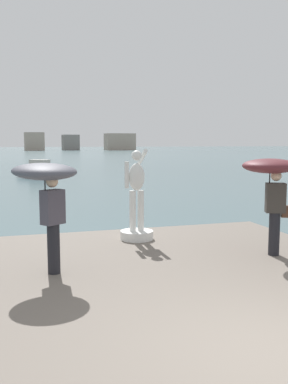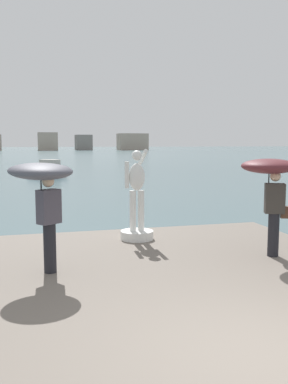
{
  "view_description": "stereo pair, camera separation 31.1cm",
  "coord_description": "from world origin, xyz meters",
  "px_view_note": "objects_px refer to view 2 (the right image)",
  "views": [
    {
      "loc": [
        -2.88,
        -3.71,
        2.7
      ],
      "look_at": [
        0.0,
        5.7,
        1.55
      ],
      "focal_mm": 40.11,
      "sensor_mm": 36.0,
      "label": 1
    },
    {
      "loc": [
        -2.58,
        -3.8,
        2.7
      ],
      "look_at": [
        0.0,
        5.7,
        1.55
      ],
      "focal_mm": 40.11,
      "sensor_mm": 36.0,
      "label": 2
    }
  ],
  "objects_px": {
    "onlooker_left": "(43,183)",
    "boat_far": "(48,171)",
    "statue_white_figure": "(137,209)",
    "onlooker_right": "(271,177)"
  },
  "relations": [
    {
      "from": "onlooker_left",
      "to": "boat_far",
      "type": "bearing_deg",
      "value": 87.32
    },
    {
      "from": "onlooker_left",
      "to": "boat_far",
      "type": "relative_size",
      "value": 0.54
    },
    {
      "from": "statue_white_figure",
      "to": "onlooker_left",
      "type": "xyz_separation_m",
      "value": [
        -2.22,
        -2.16,
        0.87
      ]
    },
    {
      "from": "statue_white_figure",
      "to": "onlooker_right",
      "type": "bearing_deg",
      "value": -43.97
    },
    {
      "from": "statue_white_figure",
      "to": "onlooker_right",
      "type": "distance_m",
      "value": 3.2
    },
    {
      "from": "statue_white_figure",
      "to": "boat_far",
      "type": "relative_size",
      "value": 0.59
    },
    {
      "from": "onlooker_right",
      "to": "boat_far",
      "type": "xyz_separation_m",
      "value": [
        -3.21,
        26.19,
        -1.52
      ]
    },
    {
      "from": "onlooker_right",
      "to": "statue_white_figure",
      "type": "bearing_deg",
      "value": 136.03
    },
    {
      "from": "statue_white_figure",
      "to": "boat_far",
      "type": "height_order",
      "value": "statue_white_figure"
    },
    {
      "from": "onlooker_left",
      "to": "boat_far",
      "type": "xyz_separation_m",
      "value": [
        1.23,
        26.22,
        -1.5
      ]
    }
  ]
}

